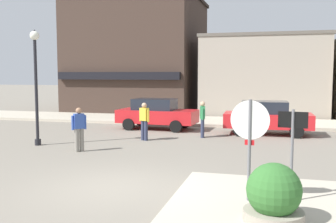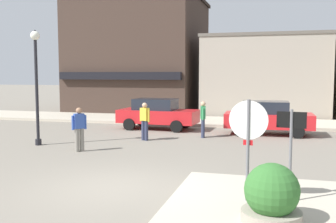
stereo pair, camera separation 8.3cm
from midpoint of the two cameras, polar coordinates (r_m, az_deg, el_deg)
name	(u,v)px [view 2 (the right image)]	position (r m, az deg, el deg)	size (l,w,h in m)	color
ground_plane	(115,188)	(10.02, -7.48, -10.96)	(160.00, 160.00, 0.00)	gray
sidewalk_corner	(328,216)	(8.49, 22.42, -13.85)	(6.40, 4.80, 0.15)	#B7AD99
kerb_far	(207,121)	(23.04, 5.81, -1.40)	(80.00, 4.00, 0.15)	#B7AD99
stop_sign	(248,137)	(8.41, 11.82, -3.60)	(0.82, 0.12, 2.30)	slate
one_way_sign	(291,146)	(8.59, 17.65, -4.81)	(0.60, 0.09, 2.10)	slate
planter	(272,199)	(7.55, 15.11, -12.19)	(1.10, 1.10, 1.23)	gray
lamp_post	(36,70)	(16.28, -18.46, 5.67)	(0.36, 0.36, 4.54)	black
parked_car_nearest	(157,113)	(20.10, -1.43, -0.28)	(4.08, 2.03, 1.56)	red
parked_car_second	(268,117)	(18.88, 14.37, -0.82)	(4.05, 1.98, 1.56)	red
pedestrian_crossing_near	(145,120)	(16.71, -3.26, -1.26)	(0.54, 0.35, 1.61)	#2D334C
pedestrian_crossing_far	(79,128)	(14.64, -12.60, -2.34)	(0.46, 0.45, 1.61)	gray
pedestrian_kerb_side	(203,118)	(17.50, 5.24, -0.97)	(0.28, 0.56, 1.61)	#2D334C
building_corner_shop	(141,55)	(30.71, -3.88, 8.19)	(9.30, 9.35, 8.57)	#3D2D26
building_storefront_left_near	(265,76)	(27.36, 13.95, 5.04)	(8.21, 5.15, 5.38)	#9E9384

